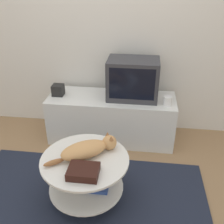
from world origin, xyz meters
name	(u,v)px	position (x,y,z in m)	size (l,w,h in m)	color
ground_plane	(85,196)	(0.00, 0.00, 0.00)	(12.00, 12.00, 0.00)	#93704C
wall_back	(105,15)	(0.00, 1.25, 1.30)	(8.00, 0.05, 2.60)	silver
rug	(85,195)	(0.00, 0.00, 0.01)	(2.06, 1.01, 0.02)	#1E2333
tv_stand	(111,118)	(0.11, 0.92, 0.26)	(1.37, 0.48, 0.51)	silver
tv	(133,79)	(0.33, 0.95, 0.72)	(0.52, 0.35, 0.42)	#333338
speaker	(58,90)	(-0.47, 0.91, 0.57)	(0.12, 0.12, 0.12)	black
mug	(167,101)	(0.69, 0.81, 0.56)	(0.08, 0.08, 0.10)	white
coffee_table	(86,173)	(0.03, -0.04, 0.29)	(0.69, 0.69, 0.42)	#B2B2B7
dvd_box	(83,171)	(0.06, -0.22, 0.47)	(0.22, 0.17, 0.06)	black
cat	(88,149)	(0.04, 0.01, 0.50)	(0.52, 0.38, 0.14)	tan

